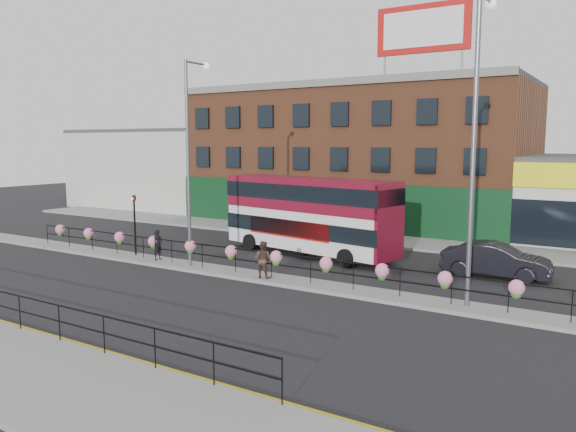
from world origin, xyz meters
The scene contains 18 objects.
ground centered at (0.00, 0.00, 0.00)m, with size 120.00×120.00×0.00m, color black.
south_pavement centered at (0.00, -12.00, 0.07)m, with size 60.00×4.00×0.15m, color gray.
north_pavement centered at (0.00, 12.00, 0.07)m, with size 60.00×4.00×0.15m, color gray.
median centered at (0.00, 0.00, 0.07)m, with size 60.00×1.60×0.15m, color gray.
yellow_line_inner centered at (0.00, -9.70, 0.01)m, with size 60.00×0.10×0.01m, color gold.
yellow_line_outer centered at (0.00, -9.88, 0.01)m, with size 60.00×0.10×0.01m, color gold.
brick_building centered at (-4.00, 19.96, 5.13)m, with size 25.00×12.21×10.30m.
warehouse_west centered at (-24.25, 20.00, 3.65)m, with size 15.50×12.00×7.30m.
billboard centered at (2.50, 14.99, 13.18)m, with size 6.00×0.29×4.40m.
median_railing centered at (0.00, 0.00, 1.05)m, with size 30.04×0.56×1.23m.
south_railing centered at (-2.00, -10.10, 0.96)m, with size 20.04×0.05×1.12m.
double_decker_bus centered at (-0.41, 5.86, 2.59)m, with size 10.70×4.27×4.22m.
car centered at (9.34, 5.94, 0.78)m, with size 4.83×1.89×1.57m, color black.
pedestrian_a centered at (-6.01, 0.06, 0.94)m, with size 0.38×0.58×1.57m, color black.
pedestrian_b centered at (0.71, -0.26, 0.98)m, with size 0.86×0.71×1.65m, color #453029.
lamp_column_west centered at (-3.72, 0.17, 5.99)m, with size 0.35×1.73×9.85m.
lamp_column_east centered at (9.53, 0.46, 6.80)m, with size 0.40×1.97×11.23m.
traffic_light_median centered at (-8.00, 0.39, 2.47)m, with size 0.15×0.28×3.65m.
Camera 1 is at (14.54, -20.35, 6.10)m, focal length 35.00 mm.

